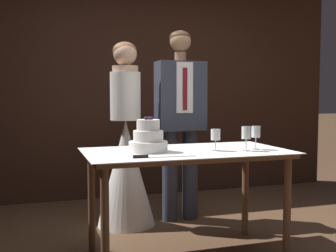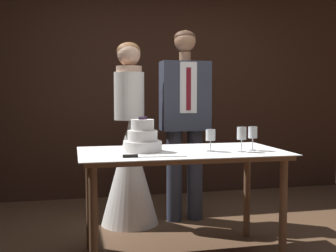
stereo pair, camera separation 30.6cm
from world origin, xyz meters
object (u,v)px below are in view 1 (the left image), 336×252
wine_glass_far (216,136)px  groom (180,114)px  cake_knife (153,156)px  wine_glass_near (256,133)px  wine_glass_middle (246,133)px  bride (126,158)px  cake_table (186,162)px  tiered_cake (148,139)px

wine_glass_far → groom: (0.07, 0.98, 0.11)m
cake_knife → groom: bearing=66.9°
cake_knife → wine_glass_near: size_ratio=2.40×
wine_glass_middle → bride: 1.29m
bride → groom: 0.67m
cake_table → wine_glass_middle: (0.41, -0.16, 0.22)m
tiered_cake → cake_knife: tiered_cake is taller
wine_glass_near → wine_glass_middle: size_ratio=0.98×
tiered_cake → wine_glass_near: 0.82m
groom → cake_table: bearing=-106.6°
cake_knife → tiered_cake: bearing=84.8°
tiered_cake → bride: bride is taller
wine_glass_near → groom: groom is taller
cake_table → wine_glass_near: size_ratio=8.44×
wine_glass_middle → wine_glass_near: bearing=25.7°
cake_table → bride: 0.94m
bride → cake_knife: bearing=-93.4°
wine_glass_far → groom: groom is taller
cake_table → tiered_cake: bearing=176.6°
wine_glass_near → bride: (-0.78, 1.01, -0.30)m
tiered_cake → wine_glass_far: (0.49, -0.10, 0.02)m
cake_table → bride: size_ratio=0.89×
wine_glass_middle → bride: (-0.67, 1.06, -0.30)m
groom → bride: bearing=179.9°
tiered_cake → wine_glass_near: bearing=-8.9°
tiered_cake → wine_glass_far: tiered_cake is taller
wine_glass_middle → bride: bride is taller
wine_glass_near → bride: bride is taller
tiered_cake → groom: groom is taller
cake_knife → bride: bearing=91.0°
wine_glass_near → wine_glass_far: (-0.32, 0.02, -0.01)m
cake_knife → groom: size_ratio=0.24×
cake_knife → wine_glass_near: bearing=14.8°
wine_glass_near → wine_glass_middle: (-0.11, -0.05, 0.00)m
wine_glass_far → bride: bearing=115.3°
cake_knife → wine_glass_near: wine_glass_near is taller
wine_glass_far → wine_glass_middle: bearing=-20.4°
wine_glass_middle → wine_glass_far: wine_glass_middle is taller
cake_knife → groom: (0.60, 1.17, 0.22)m
wine_glass_near → wine_glass_middle: wine_glass_middle is taller
cake_table → groom: groom is taller
wine_glass_near → groom: 1.04m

